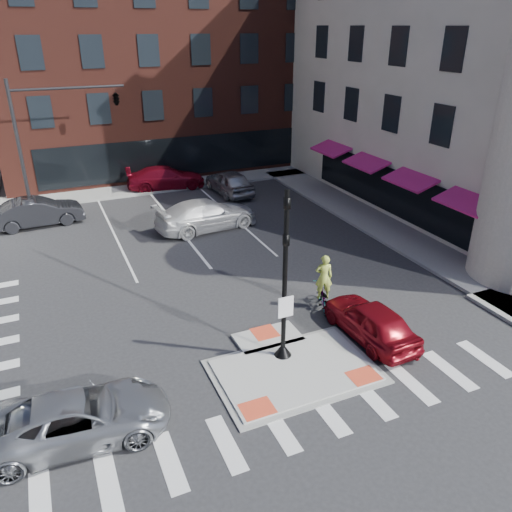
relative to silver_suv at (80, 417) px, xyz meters
name	(u,v)px	position (x,y,z in m)	size (l,w,h in m)	color
ground	(288,364)	(6.79, 0.62, -0.69)	(120.00, 120.00, 0.00)	#28282B
refuge_island	(291,367)	(6.79, 0.36, -0.64)	(5.40, 4.65, 0.13)	gray
sidewalk_e	(374,221)	(17.59, 10.62, -0.62)	(3.00, 24.00, 0.15)	gray
sidewalk_n	(187,183)	(9.79, 22.62, -0.62)	(26.00, 3.00, 0.15)	gray
building_n	(147,61)	(9.79, 32.61, 7.11)	(24.40, 18.40, 15.50)	#4C1F17
building_far_left	(49,79)	(2.79, 52.62, 4.31)	(10.00, 12.00, 10.00)	slate
building_far_right	(157,65)	(15.79, 54.62, 5.31)	(12.00, 12.00, 12.00)	brown
signal_pole	(284,299)	(6.79, 1.01, 1.67)	(0.60, 0.60, 5.98)	black
mast_arm_signal	(90,109)	(3.32, 18.62, 5.52)	(6.10, 2.24, 8.00)	black
silver_suv	(80,417)	(0.00, 0.00, 0.00)	(2.29, 4.97, 1.38)	#A3A6AA
red_sedan	(371,320)	(10.29, 0.85, 0.03)	(1.70, 4.22, 1.44)	maroon
white_pickup	(207,215)	(8.29, 13.62, 0.15)	(2.36, 5.81, 1.68)	silver
bg_car_dark	(38,212)	(-0.38, 17.99, 0.12)	(1.72, 4.93, 1.62)	#232428
bg_car_silver	(229,182)	(11.79, 19.17, 0.13)	(1.94, 4.81, 1.64)	#A3A4AA
bg_car_red	(166,178)	(8.13, 22.12, 0.09)	(2.19, 5.38, 1.56)	maroon
cyclist	(323,290)	(9.79, 3.42, 0.10)	(1.28, 2.00, 2.35)	#3F3F44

